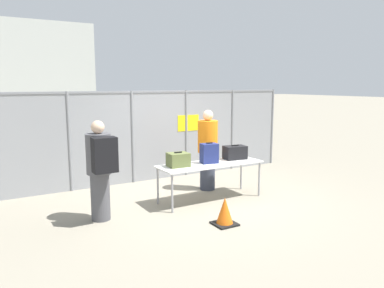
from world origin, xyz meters
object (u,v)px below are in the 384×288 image
at_px(traveler_hooded, 100,167).
at_px(utility_trailer, 205,143).
at_px(traffic_cone, 225,212).
at_px(inspection_table, 210,166).
at_px(suitcase_olive, 178,160).
at_px(suitcase_black, 235,152).
at_px(security_worker_near, 208,149).
at_px(suitcase_navy, 209,153).

relative_size(traveler_hooded, utility_trailer, 0.48).
bearing_deg(traffic_cone, inspection_table, 66.88).
xyz_separation_m(inspection_table, traffic_cone, (-0.53, -1.25, -0.48)).
relative_size(inspection_table, suitcase_olive, 5.25).
height_order(suitcase_olive, suitcase_black, suitcase_black).
height_order(traveler_hooded, security_worker_near, security_worker_near).
xyz_separation_m(suitcase_black, traffic_cone, (-1.21, -1.35, -0.67)).
height_order(inspection_table, suitcase_olive, suitcase_olive).
height_order(suitcase_black, security_worker_near, security_worker_near).
distance_m(inspection_table, traveler_hooded, 2.22).
distance_m(suitcase_navy, traffic_cone, 1.57).
height_order(suitcase_navy, utility_trailer, suitcase_navy).
distance_m(suitcase_olive, traffic_cone, 1.49).
distance_m(suitcase_olive, suitcase_navy, 0.68).
distance_m(security_worker_near, traffic_cone, 2.21).
bearing_deg(traffic_cone, security_worker_near, 64.85).
distance_m(inspection_table, utility_trailer, 4.61).
relative_size(inspection_table, utility_trailer, 0.60).
bearing_deg(security_worker_near, suitcase_black, 104.40).
xyz_separation_m(traveler_hooded, utility_trailer, (4.58, 3.99, -0.52)).
height_order(suitcase_navy, traveler_hooded, traveler_hooded).
bearing_deg(inspection_table, traffic_cone, -113.12).
height_order(suitcase_navy, suitcase_black, suitcase_navy).
bearing_deg(traffic_cone, suitcase_black, 48.13).
bearing_deg(security_worker_near, utility_trailer, -136.22).
bearing_deg(suitcase_olive, traffic_cone, -83.72).
bearing_deg(suitcase_black, suitcase_olive, -179.04).
bearing_deg(suitcase_navy, traffic_cone, -112.39).
bearing_deg(suitcase_black, security_worker_near, 119.13).
bearing_deg(traveler_hooded, suitcase_olive, 17.07).
relative_size(suitcase_olive, suitcase_black, 0.84).
xyz_separation_m(suitcase_olive, utility_trailer, (3.05, 3.87, -0.46)).
bearing_deg(suitcase_olive, inspection_table, -6.40).
distance_m(traveler_hooded, utility_trailer, 6.10).
bearing_deg(suitcase_black, inspection_table, -171.66).
relative_size(inspection_table, traffic_cone, 4.64).
height_order(suitcase_olive, suitcase_navy, suitcase_navy).
bearing_deg(traveler_hooded, suitcase_black, 15.39).
relative_size(suitcase_navy, traveler_hooded, 0.24).
xyz_separation_m(suitcase_olive, traveler_hooded, (-1.53, -0.12, 0.06)).
relative_size(security_worker_near, traffic_cone, 3.78).
distance_m(suitcase_olive, suitcase_black, 1.35).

